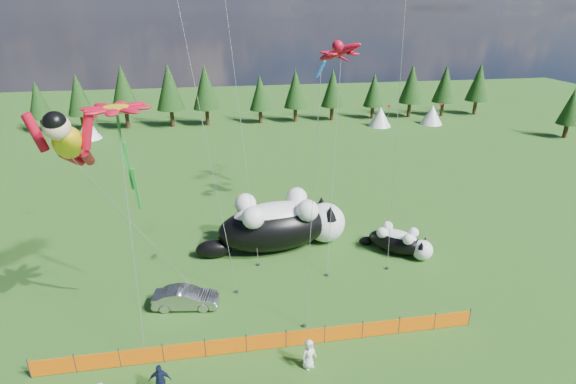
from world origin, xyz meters
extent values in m
plane|color=#0D3609|center=(0.00, 0.00, 0.00)|extent=(160.00, 160.00, 0.00)
cylinder|color=#262626|center=(-11.00, -3.00, 0.55)|extent=(0.06, 0.06, 1.10)
cylinder|color=#262626|center=(-9.00, -3.00, 0.55)|extent=(0.06, 0.06, 1.10)
cylinder|color=#262626|center=(-7.00, -3.00, 0.55)|extent=(0.06, 0.06, 1.10)
cylinder|color=#262626|center=(-5.00, -3.00, 0.55)|extent=(0.06, 0.06, 1.10)
cylinder|color=#262626|center=(-3.00, -3.00, 0.55)|extent=(0.06, 0.06, 1.10)
cylinder|color=#262626|center=(-1.00, -3.00, 0.55)|extent=(0.06, 0.06, 1.10)
cylinder|color=#262626|center=(1.00, -3.00, 0.55)|extent=(0.06, 0.06, 1.10)
cylinder|color=#262626|center=(3.00, -3.00, 0.55)|extent=(0.06, 0.06, 1.10)
cylinder|color=#262626|center=(5.00, -3.00, 0.55)|extent=(0.06, 0.06, 1.10)
cylinder|color=#262626|center=(7.00, -3.00, 0.55)|extent=(0.06, 0.06, 1.10)
cylinder|color=#262626|center=(9.00, -3.00, 0.55)|extent=(0.06, 0.06, 1.10)
cylinder|color=#262626|center=(11.00, -3.00, 0.55)|extent=(0.06, 0.06, 1.10)
cube|color=#F16005|center=(-10.00, -3.00, 0.50)|extent=(2.00, 0.04, 0.90)
cube|color=#F16005|center=(-8.00, -3.00, 0.50)|extent=(2.00, 0.04, 0.90)
cube|color=#F16005|center=(-6.00, -3.00, 0.50)|extent=(2.00, 0.04, 0.90)
cube|color=#F16005|center=(-4.00, -3.00, 0.50)|extent=(2.00, 0.04, 0.90)
cube|color=#F16005|center=(-2.00, -3.00, 0.50)|extent=(2.00, 0.04, 0.90)
cube|color=#F16005|center=(0.00, -3.00, 0.50)|extent=(2.00, 0.04, 0.90)
cube|color=#F16005|center=(2.00, -3.00, 0.50)|extent=(2.00, 0.04, 0.90)
cube|color=#F16005|center=(4.00, -3.00, 0.50)|extent=(2.00, 0.04, 0.90)
cube|color=#F16005|center=(6.00, -3.00, 0.50)|extent=(2.00, 0.04, 0.90)
cube|color=#F16005|center=(8.00, -3.00, 0.50)|extent=(2.00, 0.04, 0.90)
cube|color=#F16005|center=(10.00, -3.00, 0.50)|extent=(2.00, 0.04, 0.90)
ellipsoid|color=black|center=(1.93, 7.23, 1.63)|extent=(8.56, 4.82, 3.25)
ellipsoid|color=white|center=(1.93, 7.23, 2.44)|extent=(6.45, 3.49, 1.99)
sphere|color=white|center=(5.70, 7.72, 1.45)|extent=(2.89, 2.89, 2.89)
sphere|color=#CE506E|center=(6.92, 7.88, 1.45)|extent=(0.41, 0.41, 0.41)
ellipsoid|color=black|center=(-2.37, 6.66, 0.63)|extent=(2.67, 1.58, 1.27)
cone|color=black|center=(5.81, 6.86, 2.60)|extent=(1.01, 1.01, 1.01)
cone|color=black|center=(5.58, 8.58, 2.60)|extent=(1.01, 1.01, 1.01)
sphere|color=white|center=(3.75, 8.65, 3.16)|extent=(1.52, 1.52, 1.52)
sphere|color=white|center=(4.06, 6.32, 3.16)|extent=(1.52, 1.52, 1.52)
sphere|color=white|center=(-0.01, 8.16, 3.16)|extent=(1.52, 1.52, 1.52)
sphere|color=white|center=(0.29, 5.83, 3.16)|extent=(1.52, 1.52, 1.52)
ellipsoid|color=black|center=(10.17, 5.16, 0.79)|extent=(4.20, 4.01, 1.59)
ellipsoid|color=white|center=(10.17, 5.16, 1.19)|extent=(3.12, 2.97, 0.97)
sphere|color=white|center=(11.56, 3.94, 0.71)|extent=(1.41, 1.41, 1.41)
sphere|color=#CE506E|center=(12.01, 3.54, 0.71)|extent=(0.20, 0.20, 0.20)
ellipsoid|color=black|center=(8.58, 6.56, 0.31)|extent=(1.33, 1.28, 0.62)
cone|color=black|center=(11.28, 3.62, 1.27)|extent=(0.49, 0.49, 0.49)
cone|color=black|center=(11.84, 4.26, 1.27)|extent=(0.49, 0.49, 0.49)
sphere|color=white|center=(11.27, 4.95, 1.54)|extent=(0.74, 0.74, 0.74)
sphere|color=white|center=(10.52, 4.09, 1.54)|extent=(0.74, 0.74, 0.74)
sphere|color=white|center=(9.88, 6.18, 1.54)|extent=(0.74, 0.74, 0.74)
sphere|color=white|center=(9.13, 5.32, 1.54)|extent=(0.74, 0.74, 0.74)
imported|color=#ABABB0|center=(-4.10, 1.24, 0.61)|extent=(3.82, 1.78, 1.21)
imported|color=#151E3C|center=(-4.94, -5.04, 0.83)|extent=(1.00, 0.56, 1.66)
imported|color=white|center=(1.84, -4.52, 0.78)|extent=(0.91, 0.79, 1.56)
cylinder|color=#595959|center=(-5.87, 1.06, 5.23)|extent=(0.03, 0.03, 11.52)
cube|color=#262626|center=(-3.34, 2.04, 0.08)|extent=(0.15, 0.15, 0.16)
cylinder|color=#595959|center=(6.24, 8.06, 6.51)|extent=(0.03, 0.03, 16.56)
cube|color=#262626|center=(4.67, 3.00, 0.08)|extent=(0.15, 0.15, 0.16)
cylinder|color=#595959|center=(-6.01, -1.29, 5.95)|extent=(0.03, 0.03, 12.02)
cube|color=#262626|center=(-5.86, -2.87, 0.08)|extent=(0.15, 0.15, 0.16)
cube|color=green|center=(-6.17, 0.30, 8.95)|extent=(0.22, 0.22, 4.93)
cylinder|color=#595959|center=(-2.43, 4.61, 9.42)|extent=(0.03, 0.03, 19.36)
cube|color=#262626|center=(-1.13, 2.16, 0.08)|extent=(0.15, 0.15, 0.16)
cylinder|color=#595959|center=(9.87, 6.37, 12.08)|extent=(0.03, 0.03, 24.84)
cube|color=#262626|center=(8.78, 3.11, 0.08)|extent=(0.15, 0.15, 0.16)
cylinder|color=#595959|center=(2.79, -0.48, 6.69)|extent=(0.03, 0.03, 13.31)
cube|color=#262626|center=(2.25, -1.61, 0.08)|extent=(0.15, 0.15, 0.16)
cylinder|color=#595959|center=(-0.07, 9.43, 9.14)|extent=(0.03, 0.03, 20.07)
cube|color=#262626|center=(0.50, 5.00, 0.08)|extent=(0.15, 0.15, 0.16)
camera|label=1|loc=(-1.95, -20.79, 15.91)|focal=28.00mm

